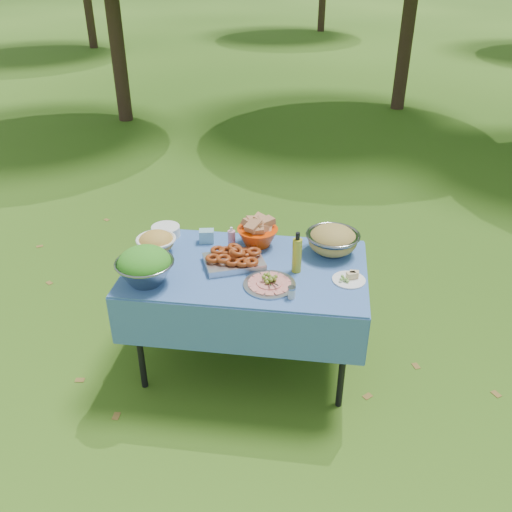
{
  "coord_description": "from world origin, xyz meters",
  "views": [
    {
      "loc": [
        0.44,
        -2.8,
        2.48
      ],
      "look_at": [
        0.06,
        0.0,
        0.84
      ],
      "focal_mm": 38.0,
      "sensor_mm": 36.0,
      "label": 1
    }
  ],
  "objects": [
    {
      "name": "picnic_table",
      "position": [
        0.0,
        0.0,
        0.38
      ],
      "size": [
        1.46,
        0.86,
        0.76
      ],
      "primitive_type": "cube",
      "color": "#72A3DB",
      "rests_on": "ground"
    },
    {
      "name": "fried_tray",
      "position": [
        -0.08,
        0.01,
        0.8
      ],
      "size": [
        0.42,
        0.37,
        0.08
      ],
      "primitive_type": "cube",
      "rotation": [
        0.0,
        0.0,
        0.39
      ],
      "color": "silver",
      "rests_on": "picnic_table"
    },
    {
      "name": "salad_bowl",
      "position": [
        -0.55,
        -0.25,
        0.87
      ],
      "size": [
        0.43,
        0.43,
        0.22
      ],
      "primitive_type": null,
      "rotation": [
        0.0,
        0.0,
        0.36
      ],
      "color": "gray",
      "rests_on": "picnic_table"
    },
    {
      "name": "sanitizer_bottle",
      "position": [
        -0.13,
        0.24,
        0.83
      ],
      "size": [
        0.06,
        0.06,
        0.14
      ],
      "primitive_type": "cylinder",
      "rotation": [
        0.0,
        0.0,
        -0.34
      ],
      "color": "pink",
      "rests_on": "picnic_table"
    },
    {
      "name": "oil_bottle",
      "position": [
        0.31,
        -0.01,
        0.89
      ],
      "size": [
        0.06,
        0.06,
        0.26
      ],
      "primitive_type": "cylinder",
      "rotation": [
        0.0,
        0.0,
        0.07
      ],
      "color": "#AAA824",
      "rests_on": "picnic_table"
    },
    {
      "name": "shaker",
      "position": [
        0.3,
        -0.3,
        0.8
      ],
      "size": [
        0.06,
        0.06,
        0.07
      ],
      "primitive_type": "cylinder",
      "rotation": [
        0.0,
        0.0,
        0.27
      ],
      "color": "silver",
      "rests_on": "picnic_table"
    },
    {
      "name": "wipes_box",
      "position": [
        -0.31,
        0.28,
        0.8
      ],
      "size": [
        0.11,
        0.09,
        0.09
      ],
      "primitive_type": "cube",
      "rotation": [
        0.0,
        0.0,
        0.18
      ],
      "color": "#80B9CD",
      "rests_on": "picnic_table"
    },
    {
      "name": "cheese_plate",
      "position": [
        0.62,
        -0.08,
        0.79
      ],
      "size": [
        0.2,
        0.2,
        0.05
      ],
      "primitive_type": "cylinder",
      "rotation": [
        0.0,
        0.0,
        0.0
      ],
      "color": "white",
      "rests_on": "picnic_table"
    },
    {
      "name": "pasta_bowl_steel",
      "position": [
        0.52,
        0.25,
        0.85
      ],
      "size": [
        0.37,
        0.37,
        0.18
      ],
      "primitive_type": null,
      "rotation": [
        0.0,
        0.0,
        0.08
      ],
      "color": "gray",
      "rests_on": "picnic_table"
    },
    {
      "name": "bread_bowl",
      "position": [
        0.03,
        0.29,
        0.85
      ],
      "size": [
        0.29,
        0.29,
        0.18
      ],
      "primitive_type": null,
      "rotation": [
        0.0,
        0.0,
        -0.08
      ],
      "color": "#DD3804",
      "rests_on": "picnic_table"
    },
    {
      "name": "ground",
      "position": [
        0.0,
        0.0,
        0.0
      ],
      "size": [
        80.0,
        80.0,
        0.0
      ],
      "primitive_type": "plane",
      "color": "black",
      "rests_on": "ground"
    },
    {
      "name": "charcuterie_platter",
      "position": [
        0.17,
        -0.19,
        0.8
      ],
      "size": [
        0.33,
        0.33,
        0.07
      ],
      "primitive_type": "cylinder",
      "rotation": [
        0.0,
        0.0,
        0.07
      ],
      "color": "#AAABB0",
      "rests_on": "picnic_table"
    },
    {
      "name": "pasta_bowl_white",
      "position": [
        -0.6,
        0.11,
        0.83
      ],
      "size": [
        0.3,
        0.3,
        0.14
      ],
      "primitive_type": null,
      "rotation": [
        0.0,
        0.0,
        0.24
      ],
      "color": "white",
      "rests_on": "picnic_table"
    },
    {
      "name": "plate_stack",
      "position": [
        -0.6,
        0.32,
        0.8
      ],
      "size": [
        0.24,
        0.24,
        0.07
      ],
      "primitive_type": "cylinder",
      "rotation": [
        0.0,
        0.0,
        0.33
      ],
      "color": "white",
      "rests_on": "picnic_table"
    }
  ]
}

